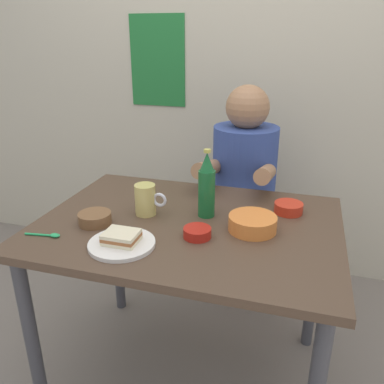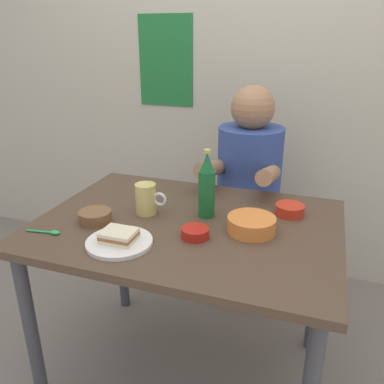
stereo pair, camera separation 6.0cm
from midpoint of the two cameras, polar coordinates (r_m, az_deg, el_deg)
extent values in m
plane|color=slate|center=(1.90, 0.46, -24.77)|extent=(6.00, 6.00, 0.00)
cube|color=#BCB299|center=(2.33, 9.33, 19.50)|extent=(4.40, 0.08, 2.60)
cube|color=#1E6B2D|center=(2.43, -3.09, 18.41)|extent=(0.33, 0.01, 0.51)
cube|color=#4C3828|center=(1.46, 0.55, -4.88)|extent=(1.10, 0.80, 0.03)
cylinder|color=#3F3F44|center=(1.64, -21.17, -18.80)|extent=(0.05, 0.05, 0.71)
cylinder|color=#3F3F44|center=(2.09, -9.41, -7.95)|extent=(0.05, 0.05, 0.71)
cylinder|color=#3F3F44|center=(1.89, 18.60, -12.48)|extent=(0.05, 0.05, 0.71)
cylinder|color=#4C4C51|center=(2.23, 8.32, -10.29)|extent=(0.08, 0.08, 0.41)
cylinder|color=maroon|center=(2.12, 8.65, -5.13)|extent=(0.34, 0.34, 0.04)
cylinder|color=#33478C|center=(2.01, 9.09, 1.99)|extent=(0.32, 0.32, 0.52)
sphere|color=#A0704C|center=(1.92, 9.73, 11.98)|extent=(0.21, 0.21, 0.21)
cylinder|color=#A0704C|center=(1.77, 3.68, 3.37)|extent=(0.07, 0.31, 0.14)
cylinder|color=#A0704C|center=(1.72, 12.04, 2.42)|extent=(0.07, 0.31, 0.14)
cylinder|color=silver|center=(1.32, -9.19, -7.22)|extent=(0.22, 0.22, 0.01)
cube|color=beige|center=(1.32, -9.23, -6.73)|extent=(0.11, 0.09, 0.01)
cube|color=#9E592D|center=(1.31, -9.26, -6.27)|extent=(0.11, 0.09, 0.01)
cube|color=beige|center=(1.31, -9.29, -5.80)|extent=(0.11, 0.09, 0.01)
cylinder|color=#D1BC66|center=(1.51, -5.57, -1.00)|extent=(0.08, 0.08, 0.12)
torus|color=silver|center=(1.49, -3.54, -1.08)|extent=(0.06, 0.01, 0.06)
cylinder|color=#19602D|center=(1.47, 3.31, -0.28)|extent=(0.06, 0.06, 0.18)
cone|color=#19602D|center=(1.43, 3.42, 4.36)|extent=(0.05, 0.05, 0.07)
cylinder|color=#BFB74C|center=(1.42, 3.46, 5.94)|extent=(0.03, 0.03, 0.01)
cylinder|color=brown|center=(1.49, -12.73, -3.49)|extent=(0.12, 0.12, 0.04)
cylinder|color=brown|center=(1.48, -12.76, -3.17)|extent=(0.10, 0.10, 0.02)
cylinder|color=red|center=(1.56, 15.07, -2.49)|extent=(0.11, 0.11, 0.04)
cylinder|color=#A33521|center=(1.56, 15.10, -2.19)|extent=(0.09, 0.09, 0.02)
cylinder|color=#B21E14|center=(1.35, 1.74, -5.93)|extent=(0.10, 0.10, 0.03)
cylinder|color=maroon|center=(1.34, 1.75, -5.64)|extent=(0.08, 0.08, 0.02)
cylinder|color=orange|center=(1.40, 9.83, -4.67)|extent=(0.17, 0.17, 0.05)
cylinder|color=#B25B2D|center=(1.39, 9.86, -4.22)|extent=(0.14, 0.14, 0.02)
cylinder|color=#26A559|center=(1.47, -20.01, -5.43)|extent=(0.11, 0.02, 0.01)
ellipsoid|color=#26A559|center=(1.44, -18.12, -5.61)|extent=(0.04, 0.02, 0.01)
camera|label=1|loc=(0.03, -88.82, 0.47)|focal=36.79mm
camera|label=2|loc=(0.03, 91.18, -0.47)|focal=36.79mm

